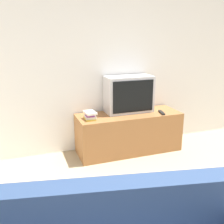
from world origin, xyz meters
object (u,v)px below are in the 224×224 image
book_stack (90,115)px  tv_stand (129,132)px  television (129,94)px  remote_on_stand (162,113)px

book_stack → tv_stand: bearing=5.7°
television → book_stack: (-0.64, -0.16, -0.21)m
tv_stand → remote_on_stand: bearing=-17.8°
tv_stand → book_stack: book_stack is taller
tv_stand → book_stack: bearing=-174.3°
tv_stand → remote_on_stand: remote_on_stand is taller
book_stack → remote_on_stand: bearing=-4.7°
book_stack → remote_on_stand: (1.06, -0.09, -0.04)m
tv_stand → television: bearing=70.9°
book_stack → remote_on_stand: 1.06m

